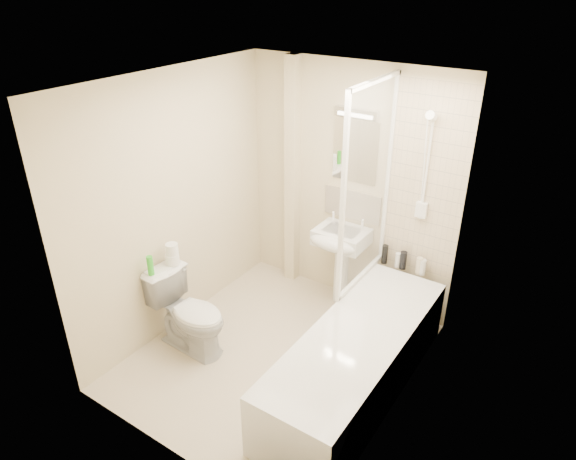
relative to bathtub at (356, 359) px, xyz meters
The scene contains 24 objects.
floor 0.81m from the bathtub, behind, with size 2.50×2.50×0.00m, color beige.
wall_back 1.68m from the bathtub, 122.09° to the left, with size 2.20×0.02×2.40m, color beige.
wall_left 2.06m from the bathtub, behind, with size 0.02×2.50×2.40m, color beige.
wall_right 0.98m from the bathtub, ahead, with size 0.02×2.50×2.40m, color beige.
ceiling 2.24m from the bathtub, behind, with size 2.20×2.50×0.02m, color white.
tile_back 1.64m from the bathtub, 90.00° to the left, with size 0.70×0.01×1.75m, color beige.
tile_right 1.19m from the bathtub, ahead, with size 0.01×2.10×1.75m, color beige.
pipe_boxing 2.00m from the bathtub, 140.34° to the left, with size 0.12×0.12×2.40m, color beige.
splashback 1.56m from the bathtub, 120.55° to the left, with size 0.60×0.01×0.30m, color beige.
mirror 1.89m from the bathtub, 120.60° to the left, with size 0.46×0.01×0.60m, color white.
strip_light 2.14m from the bathtub, 121.09° to the left, with size 0.42×0.07×0.07m, color silver.
bathtub is the anchor object (origin of this frame).
shower_screen 1.42m from the bathtub, 115.19° to the left, with size 0.04×0.92×1.80m.
shower_fixture 1.70m from the bathtub, 90.09° to the left, with size 0.10×0.16×0.99m.
pedestal_sink 1.25m from the bathtub, 126.12° to the left, with size 0.49×0.46×0.95m.
bottle_black_a 1.20m from the bathtub, 104.38° to the left, with size 0.06×0.06×0.19m, color black.
bottle_white_a 1.16m from the bathtub, 97.64° to the left, with size 0.05×0.05×0.15m, color silver.
bottle_black_b 1.16m from the bathtub, 94.86° to the left, with size 0.06×0.06×0.18m, color black.
bottle_cream 1.16m from the bathtub, 86.67° to the left, with size 0.06×0.06×0.17m, color beige.
bottle_white_b 1.16m from the bathtub, 85.01° to the left, with size 0.06×0.06×0.16m, color silver.
toilet 1.52m from the bathtub, 166.01° to the right, with size 0.75×0.45×0.74m, color white.
toilet_roll_lower 1.82m from the bathtub, behind, with size 0.12×0.12×0.10m, color white.
toilet_roll_upper 1.84m from the bathtub, behind, with size 0.11×0.11×0.10m, color white.
green_bottle 1.90m from the bathtub, 164.06° to the right, with size 0.05×0.05×0.18m, color green.
Camera 1 is at (2.07, -2.91, 3.11)m, focal length 32.00 mm.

